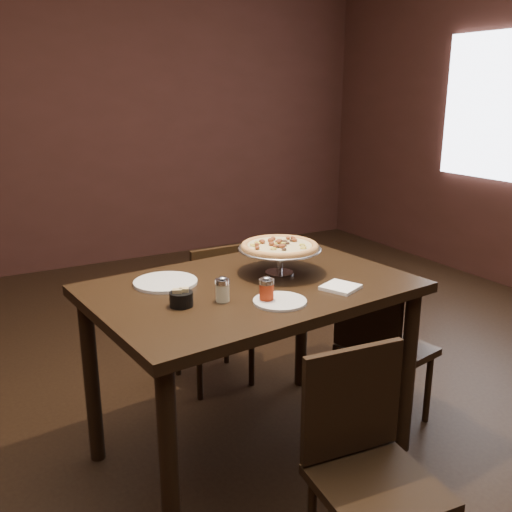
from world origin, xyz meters
TOP-DOWN VIEW (x-y plane):
  - room at (0.06, 0.03)m, footprint 6.04×7.04m
  - dining_table at (-0.07, 0.10)m, footprint 1.42×1.02m
  - pizza_stand at (0.11, 0.17)m, footprint 0.37×0.37m
  - parmesan_shaker at (-0.27, -0.02)m, footprint 0.06×0.06m
  - pepper_flake_shaker at (-0.12, -0.11)m, footprint 0.06×0.06m
  - packet_caddy at (-0.43, 0.01)m, footprint 0.09×0.09m
  - napkin_stack at (0.22, -0.13)m, footprint 0.18×0.18m
  - plate_left at (-0.39, 0.29)m, footprint 0.27×0.27m
  - plate_near at (-0.08, -0.15)m, footprint 0.21×0.21m
  - serving_spatula at (0.05, 0.11)m, footprint 0.15×0.15m
  - chair_far at (0.08, 0.76)m, footprint 0.40×0.40m
  - chair_near at (-0.06, -0.68)m, footprint 0.41×0.41m
  - chair_side at (0.59, 0.01)m, footprint 0.44×0.44m

SIDE VIEW (x-z plane):
  - chair_near at x=-0.06m, z-range 0.04..0.85m
  - chair_side at x=0.59m, z-range 0.04..0.85m
  - chair_far at x=0.08m, z-range 0.04..0.89m
  - dining_table at x=-0.07m, z-range 0.31..1.14m
  - plate_near at x=-0.08m, z-range 0.84..0.85m
  - plate_left at x=-0.39m, z-range 0.84..0.85m
  - napkin_stack at x=0.22m, z-range 0.84..0.85m
  - packet_caddy at x=-0.43m, z-range 0.83..0.90m
  - parmesan_shaker at x=-0.27m, z-range 0.83..0.94m
  - pepper_flake_shaker at x=-0.12m, z-range 0.83..0.94m
  - serving_spatula at x=0.05m, z-range 0.95..0.97m
  - pizza_stand at x=0.11m, z-range 0.89..1.04m
  - room at x=0.06m, z-range -0.02..2.82m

